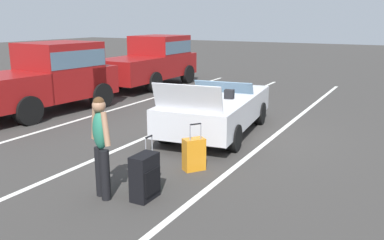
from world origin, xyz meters
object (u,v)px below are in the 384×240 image
Objects in this scene: convertible_car at (219,108)px; parked_pickup_truck_near at (154,60)px; suitcase_small_carryon at (147,171)px; parked_pickup_truck_far at (47,76)px; suitcase_large_black at (145,177)px; traveler_person at (101,142)px; suitcase_medium_bright at (194,154)px.

convertible_car is 0.86× the size of parked_pickup_truck_near.
suitcase_small_carryon is (-3.80, -0.39, -0.34)m from convertible_car.
suitcase_small_carryon is at bearing -113.93° from parked_pickup_truck_far.
parked_pickup_truck_near reaches higher than suitcase_small_carryon.
traveler_person is at bearing -156.42° from suitcase_large_black.
convertible_car is 2.62× the size of traveler_person.
suitcase_small_carryon is (-1.03, 0.37, -0.06)m from suitcase_medium_bright.
suitcase_small_carryon is 0.17× the size of parked_pickup_truck_far.
convertible_car reaches higher than suitcase_medium_bright.
suitcase_small_carryon is at bearing -147.12° from parked_pickup_truck_near.
suitcase_medium_bright is at bearing 3.61° from traveler_person.
suitcase_small_carryon reaches higher than suitcase_large_black.
traveler_person reaches higher than suitcase_medium_bright.
traveler_person is 6.96m from parked_pickup_truck_far.
traveler_person is at bearing 104.90° from suitcase_medium_bright.
convertible_car is at bearing 98.81° from suitcase_large_black.
convertible_car is 4.64× the size of suitcase_medium_bright.
suitcase_large_black is 0.88m from traveler_person.
parked_pickup_truck_near is at bearing 122.64° from suitcase_large_black.
parked_pickup_truck_near is (9.57, 6.22, 0.74)m from suitcase_large_black.
traveler_person is 0.33× the size of parked_pickup_truck_near.
suitcase_large_black is at bearing -41.22° from traveler_person.
parked_pickup_truck_near is at bearing 54.44° from traveler_person.
parked_pickup_truck_far reaches higher than convertible_car.
suitcase_large_black is at bearing -116.07° from parked_pickup_truck_far.
parked_pickup_truck_far reaches higher than suitcase_small_carryon.
convertible_car reaches higher than suitcase_small_carryon.
convertible_car is at bearing 25.70° from traveler_person.
parked_pickup_truck_near is at bearing 39.36° from convertible_car.
parked_pickup_truck_near reaches higher than suitcase_medium_bright.
parked_pickup_truck_near is 0.97× the size of parked_pickup_truck_far.
traveler_person is (-0.76, 0.32, 0.68)m from suitcase_small_carryon.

